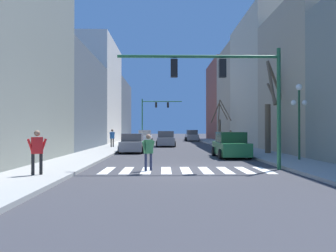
{
  "coord_description": "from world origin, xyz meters",
  "views": [
    {
      "loc": [
        -1.03,
        -14.99,
        1.89
      ],
      "look_at": [
        -0.4,
        29.75,
        2.32
      ],
      "focal_mm": 35.0,
      "sensor_mm": 36.0,
      "label": 1
    }
  ],
  "objects_px": {
    "traffic_signal_near": "(229,80)",
    "traffic_signal_far": "(153,111)",
    "car_parked_right_mid": "(231,146)",
    "street_tree_left_mid": "(270,112)",
    "pedestrian_on_right_sidewalk": "(231,137)",
    "pedestrian_crossing_street": "(37,148)",
    "car_parked_right_near": "(133,144)",
    "car_parked_left_near": "(145,137)",
    "street_tree_left_far": "(220,124)",
    "car_parked_left_far": "(192,136)",
    "pedestrian_on_left_sidewalk": "(112,136)",
    "car_parked_left_mid": "(166,139)",
    "street_lamp_right_corner": "(299,106)",
    "pedestrian_near_right_corner": "(148,149)"
  },
  "relations": [
    {
      "from": "pedestrian_on_right_sidewalk",
      "to": "pedestrian_on_left_sidewalk",
      "type": "height_order",
      "value": "pedestrian_on_left_sidewalk"
    },
    {
      "from": "pedestrian_on_left_sidewalk",
      "to": "street_tree_left_mid",
      "type": "xyz_separation_m",
      "value": [
        12.69,
        -8.38,
        1.94
      ]
    },
    {
      "from": "car_parked_left_near",
      "to": "pedestrian_crossing_street",
      "type": "xyz_separation_m",
      "value": [
        -2.32,
        -31.82,
        0.34
      ]
    },
    {
      "from": "street_tree_left_far",
      "to": "pedestrian_on_left_sidewalk",
      "type": "bearing_deg",
      "value": -144.52
    },
    {
      "from": "pedestrian_near_right_corner",
      "to": "street_tree_left_far",
      "type": "relative_size",
      "value": 0.31
    },
    {
      "from": "traffic_signal_far",
      "to": "car_parked_left_near",
      "type": "relative_size",
      "value": 1.42
    },
    {
      "from": "pedestrian_crossing_street",
      "to": "street_tree_left_mid",
      "type": "relative_size",
      "value": 0.25
    },
    {
      "from": "traffic_signal_far",
      "to": "pedestrian_crossing_street",
      "type": "xyz_separation_m",
      "value": [
        -3.2,
        -39.0,
        -3.64
      ]
    },
    {
      "from": "pedestrian_near_right_corner",
      "to": "car_parked_left_mid",
      "type": "bearing_deg",
      "value": 49.39
    },
    {
      "from": "car_parked_left_mid",
      "to": "car_parked_left_far",
      "type": "height_order",
      "value": "car_parked_left_far"
    },
    {
      "from": "car_parked_left_mid",
      "to": "car_parked_right_mid",
      "type": "bearing_deg",
      "value": 17.01
    },
    {
      "from": "pedestrian_near_right_corner",
      "to": "pedestrian_on_right_sidewalk",
      "type": "xyz_separation_m",
      "value": [
        7.23,
        16.94,
        0.14
      ]
    },
    {
      "from": "traffic_signal_far",
      "to": "car_parked_left_far",
      "type": "distance_m",
      "value": 7.29
    },
    {
      "from": "pedestrian_crossing_street",
      "to": "car_parked_left_mid",
      "type": "bearing_deg",
      "value": 45.63
    },
    {
      "from": "pedestrian_near_right_corner",
      "to": "car_parked_left_far",
      "type": "bearing_deg",
      "value": 43.99
    },
    {
      "from": "traffic_signal_near",
      "to": "traffic_signal_far",
      "type": "distance_m",
      "value": 36.6
    },
    {
      "from": "car_parked_right_near",
      "to": "pedestrian_crossing_street",
      "type": "height_order",
      "value": "pedestrian_crossing_street"
    },
    {
      "from": "car_parked_left_near",
      "to": "pedestrian_on_right_sidewalk",
      "type": "distance_m",
      "value": 15.48
    },
    {
      "from": "car_parked_left_mid",
      "to": "pedestrian_on_right_sidewalk",
      "type": "distance_m",
      "value": 7.41
    },
    {
      "from": "traffic_signal_near",
      "to": "car_parked_right_near",
      "type": "bearing_deg",
      "value": 116.38
    },
    {
      "from": "car_parked_left_near",
      "to": "pedestrian_on_right_sidewalk",
      "type": "bearing_deg",
      "value": -144.29
    },
    {
      "from": "traffic_signal_near",
      "to": "street_tree_left_mid",
      "type": "relative_size",
      "value": 1.13
    },
    {
      "from": "traffic_signal_near",
      "to": "pedestrian_on_right_sidewalk",
      "type": "height_order",
      "value": "traffic_signal_near"
    },
    {
      "from": "car_parked_left_far",
      "to": "street_tree_left_mid",
      "type": "height_order",
      "value": "street_tree_left_mid"
    },
    {
      "from": "street_lamp_right_corner",
      "to": "pedestrian_crossing_street",
      "type": "height_order",
      "value": "street_lamp_right_corner"
    },
    {
      "from": "car_parked_left_near",
      "to": "car_parked_right_mid",
      "type": "distance_m",
      "value": 23.58
    },
    {
      "from": "car_parked_left_mid",
      "to": "pedestrian_crossing_street",
      "type": "xyz_separation_m",
      "value": [
        -5.06,
        -23.16,
        0.37
      ]
    },
    {
      "from": "pedestrian_near_right_corner",
      "to": "street_tree_left_mid",
      "type": "distance_m",
      "value": 12.28
    },
    {
      "from": "car_parked_right_mid",
      "to": "traffic_signal_far",
      "type": "bearing_deg",
      "value": 11.6
    },
    {
      "from": "car_parked_left_mid",
      "to": "pedestrian_crossing_street",
      "type": "height_order",
      "value": "pedestrian_crossing_street"
    },
    {
      "from": "car_parked_left_far",
      "to": "pedestrian_on_left_sidewalk",
      "type": "relative_size",
      "value": 2.76
    },
    {
      "from": "pedestrian_on_right_sidewalk",
      "to": "pedestrian_crossing_street",
      "type": "xyz_separation_m",
      "value": [
        -11.35,
        -19.26,
        0.03
      ]
    },
    {
      "from": "car_parked_right_mid",
      "to": "street_tree_left_mid",
      "type": "xyz_separation_m",
      "value": [
        3.2,
        1.74,
        2.32
      ]
    },
    {
      "from": "street_lamp_right_corner",
      "to": "pedestrian_on_right_sidewalk",
      "type": "distance_m",
      "value": 13.41
    },
    {
      "from": "street_tree_left_far",
      "to": "car_parked_left_mid",
      "type": "bearing_deg",
      "value": -144.56
    },
    {
      "from": "car_parked_right_mid",
      "to": "pedestrian_on_left_sidewalk",
      "type": "height_order",
      "value": "pedestrian_on_left_sidewalk"
    },
    {
      "from": "traffic_signal_near",
      "to": "car_parked_right_near",
      "type": "xyz_separation_m",
      "value": [
        -5.55,
        11.2,
        -3.46
      ]
    },
    {
      "from": "car_parked_right_mid",
      "to": "pedestrian_near_right_corner",
      "type": "relative_size",
      "value": 2.69
    },
    {
      "from": "street_tree_left_far",
      "to": "pedestrian_on_right_sidewalk",
      "type": "bearing_deg",
      "value": -93.0
    },
    {
      "from": "traffic_signal_far",
      "to": "street_lamp_right_corner",
      "type": "bearing_deg",
      "value": -74.14
    },
    {
      "from": "street_lamp_right_corner",
      "to": "traffic_signal_far",
      "type": "bearing_deg",
      "value": 105.86
    },
    {
      "from": "traffic_signal_far",
      "to": "pedestrian_on_right_sidewalk",
      "type": "height_order",
      "value": "traffic_signal_far"
    },
    {
      "from": "car_parked_left_near",
      "to": "street_tree_left_far",
      "type": "xyz_separation_m",
      "value": [
        9.49,
        -3.86,
        1.73
      ]
    },
    {
      "from": "street_tree_left_mid",
      "to": "pedestrian_on_right_sidewalk",
      "type": "bearing_deg",
      "value": 97.99
    },
    {
      "from": "pedestrian_crossing_street",
      "to": "traffic_signal_far",
      "type": "bearing_deg",
      "value": 53.26
    },
    {
      "from": "pedestrian_on_right_sidewalk",
      "to": "car_parked_right_near",
      "type": "bearing_deg",
      "value": 78.74
    },
    {
      "from": "traffic_signal_near",
      "to": "pedestrian_near_right_corner",
      "type": "xyz_separation_m",
      "value": [
        -3.75,
        -0.38,
        -3.19
      ]
    },
    {
      "from": "street_lamp_right_corner",
      "to": "car_parked_left_near",
      "type": "xyz_separation_m",
      "value": [
        -10.24,
        25.76,
        -2.4
      ]
    },
    {
      "from": "car_parked_right_mid",
      "to": "pedestrian_on_right_sidewalk",
      "type": "bearing_deg",
      "value": -11.63
    },
    {
      "from": "car_parked_left_far",
      "to": "street_tree_left_far",
      "type": "height_order",
      "value": "street_tree_left_far"
    }
  ]
}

